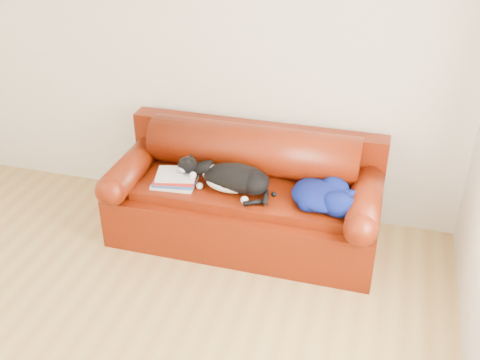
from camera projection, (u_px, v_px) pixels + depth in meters
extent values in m
plane|color=olive|center=(93.00, 356.00, 3.54)|extent=(4.50, 4.50, 0.00)
cube|color=beige|center=(192.00, 59.00, 4.54)|extent=(4.50, 0.02, 2.60)
cube|color=#3A0602|center=(245.00, 215.00, 4.54)|extent=(2.10, 0.90, 0.42)
cube|color=#3A0602|center=(243.00, 192.00, 4.37)|extent=(1.66, 0.62, 0.10)
cylinder|color=black|center=(124.00, 238.00, 4.57)|extent=(0.06, 0.06, 0.05)
cylinder|color=black|center=(354.00, 279.00, 4.14)|extent=(0.06, 0.06, 0.05)
cylinder|color=black|center=(156.00, 197.00, 5.12)|extent=(0.06, 0.06, 0.05)
cylinder|color=black|center=(363.00, 229.00, 4.69)|extent=(0.06, 0.06, 0.05)
cube|color=#3A0602|center=(256.00, 170.00, 4.73)|extent=(2.10, 0.18, 0.85)
cylinder|color=#3A0602|center=(254.00, 149.00, 4.51)|extent=(1.70, 0.40, 0.40)
cylinder|color=#3A0602|center=(136.00, 164.00, 4.59)|extent=(0.24, 0.88, 0.24)
sphere|color=#3A0602|center=(111.00, 191.00, 4.22)|extent=(0.24, 0.24, 0.24)
cylinder|color=#3A0602|center=(366.00, 197.00, 4.15)|extent=(0.24, 0.88, 0.24)
sphere|color=#3A0602|center=(361.00, 230.00, 3.79)|extent=(0.24, 0.24, 0.24)
cube|color=silver|center=(176.00, 183.00, 4.38)|extent=(0.35, 0.28, 0.02)
cube|color=white|center=(176.00, 183.00, 4.38)|extent=(0.34, 0.27, 0.02)
cube|color=#1C4D99|center=(176.00, 180.00, 4.37)|extent=(0.35, 0.29, 0.02)
cube|color=white|center=(176.00, 180.00, 4.37)|extent=(0.34, 0.27, 0.02)
cube|color=#AC1713|center=(176.00, 177.00, 4.36)|extent=(0.35, 0.29, 0.02)
cube|color=white|center=(176.00, 177.00, 4.36)|extent=(0.34, 0.28, 0.02)
cube|color=silver|center=(175.00, 174.00, 4.35)|extent=(0.35, 0.30, 0.02)
cube|color=white|center=(175.00, 174.00, 4.35)|extent=(0.33, 0.28, 0.02)
ellipsoid|color=black|center=(236.00, 178.00, 4.26)|extent=(0.57, 0.40, 0.21)
ellipsoid|color=silver|center=(230.00, 185.00, 4.24)|extent=(0.39, 0.25, 0.13)
ellipsoid|color=silver|center=(212.00, 173.00, 4.32)|extent=(0.17, 0.17, 0.13)
ellipsoid|color=black|center=(255.00, 185.00, 4.20)|extent=(0.26, 0.26, 0.18)
ellipsoid|color=black|center=(199.00, 160.00, 4.37)|extent=(0.18, 0.17, 0.13)
ellipsoid|color=silver|center=(195.00, 164.00, 4.35)|extent=(0.09, 0.08, 0.05)
sphere|color=#BF7272|center=(192.00, 163.00, 4.34)|extent=(0.02, 0.02, 0.02)
cone|color=black|center=(198.00, 155.00, 4.30)|extent=(0.07, 0.06, 0.06)
cone|color=black|center=(203.00, 151.00, 4.36)|extent=(0.07, 0.06, 0.06)
cylinder|color=black|center=(266.00, 197.00, 4.16)|extent=(0.07, 0.18, 0.05)
sphere|color=silver|center=(205.00, 182.00, 4.36)|extent=(0.05, 0.05, 0.05)
sphere|color=silver|center=(245.00, 200.00, 4.14)|extent=(0.05, 0.05, 0.05)
ellipsoid|color=#070245|center=(321.00, 195.00, 4.11)|extent=(0.54, 0.51, 0.15)
ellipsoid|color=#070245|center=(338.00, 203.00, 3.99)|extent=(0.33, 0.30, 0.17)
ellipsoid|color=#070245|center=(312.00, 188.00, 4.23)|extent=(0.34, 0.37, 0.11)
ellipsoid|color=#070245|center=(335.00, 187.00, 4.18)|extent=(0.27, 0.23, 0.17)
ellipsoid|color=#070245|center=(309.00, 202.00, 4.06)|extent=(0.22, 0.23, 0.11)
ellipsoid|color=silver|center=(327.00, 200.00, 4.01)|extent=(0.21, 0.12, 0.05)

